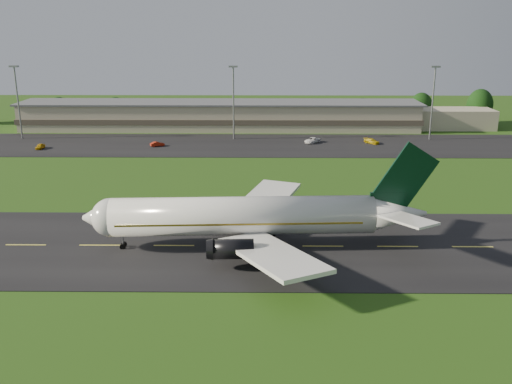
{
  "coord_description": "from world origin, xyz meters",
  "views": [
    {
      "loc": [
        13.02,
        -78.16,
        31.82
      ],
      "look_at": [
        12.05,
        8.0,
        6.0
      ],
      "focal_mm": 40.0,
      "sensor_mm": 36.0,
      "label": 1
    }
  ],
  "objects_px": {
    "light_mast_centre": "(233,94)",
    "service_vehicle_b": "(157,144)",
    "light_mast_east": "(433,94)",
    "service_vehicle_a": "(40,146)",
    "light_mast_west": "(17,93)",
    "airliner": "(249,216)",
    "terminal": "(241,116)",
    "service_vehicle_d": "(372,141)",
    "service_vehicle_c": "(312,140)"
  },
  "relations": [
    {
      "from": "terminal",
      "to": "service_vehicle_d",
      "type": "distance_m",
      "value": 42.73
    },
    {
      "from": "terminal",
      "to": "service_vehicle_b",
      "type": "height_order",
      "value": "terminal"
    },
    {
      "from": "service_vehicle_a",
      "to": "service_vehicle_b",
      "type": "bearing_deg",
      "value": 7.32
    },
    {
      "from": "light_mast_west",
      "to": "service_vehicle_a",
      "type": "distance_m",
      "value": 20.96
    },
    {
      "from": "airliner",
      "to": "service_vehicle_b",
      "type": "relative_size",
      "value": 13.78
    },
    {
      "from": "service_vehicle_a",
      "to": "service_vehicle_c",
      "type": "relative_size",
      "value": 0.74
    },
    {
      "from": "airliner",
      "to": "light_mast_west",
      "type": "distance_m",
      "value": 104.04
    },
    {
      "from": "service_vehicle_a",
      "to": "light_mast_centre",
      "type": "bearing_deg",
      "value": 16.24
    },
    {
      "from": "service_vehicle_b",
      "to": "service_vehicle_c",
      "type": "xyz_separation_m",
      "value": [
        41.45,
        5.02,
        0.1
      ]
    },
    {
      "from": "light_mast_centre",
      "to": "light_mast_east",
      "type": "relative_size",
      "value": 1.0
    },
    {
      "from": "light_mast_east",
      "to": "light_mast_west",
      "type": "bearing_deg",
      "value": 180.0
    },
    {
      "from": "airliner",
      "to": "service_vehicle_c",
      "type": "relative_size",
      "value": 9.93
    },
    {
      "from": "service_vehicle_d",
      "to": "airliner",
      "type": "bearing_deg",
      "value": -153.4
    },
    {
      "from": "light_mast_east",
      "to": "service_vehicle_d",
      "type": "xyz_separation_m",
      "value": [
        -17.3,
        -6.13,
        -11.98
      ]
    },
    {
      "from": "light_mast_east",
      "to": "service_vehicle_d",
      "type": "height_order",
      "value": "light_mast_east"
    },
    {
      "from": "light_mast_east",
      "to": "service_vehicle_a",
      "type": "bearing_deg",
      "value": -172.51
    },
    {
      "from": "service_vehicle_c",
      "to": "airliner",
      "type": "bearing_deg",
      "value": -62.32
    },
    {
      "from": "light_mast_west",
      "to": "service_vehicle_b",
      "type": "distance_m",
      "value": 43.21
    },
    {
      "from": "airliner",
      "to": "service_vehicle_a",
      "type": "relative_size",
      "value": 13.34
    },
    {
      "from": "service_vehicle_a",
      "to": "service_vehicle_d",
      "type": "height_order",
      "value": "service_vehicle_d"
    },
    {
      "from": "light_mast_centre",
      "to": "service_vehicle_b",
      "type": "bearing_deg",
      "value": -152.45
    },
    {
      "from": "service_vehicle_a",
      "to": "light_mast_west",
      "type": "bearing_deg",
      "value": 127.54
    },
    {
      "from": "service_vehicle_d",
      "to": "light_mast_west",
      "type": "bearing_deg",
      "value": 136.21
    },
    {
      "from": "light_mast_west",
      "to": "airliner",
      "type": "bearing_deg",
      "value": -50.43
    },
    {
      "from": "light_mast_west",
      "to": "service_vehicle_a",
      "type": "relative_size",
      "value": 5.29
    },
    {
      "from": "service_vehicle_b",
      "to": "service_vehicle_c",
      "type": "bearing_deg",
      "value": -111.05
    },
    {
      "from": "service_vehicle_d",
      "to": "service_vehicle_b",
      "type": "bearing_deg",
      "value": 143.97
    },
    {
      "from": "light_mast_centre",
      "to": "airliner",
      "type": "bearing_deg",
      "value": -85.66
    },
    {
      "from": "service_vehicle_a",
      "to": "airliner",
      "type": "bearing_deg",
      "value": -49.13
    },
    {
      "from": "light_mast_centre",
      "to": "service_vehicle_b",
      "type": "relative_size",
      "value": 5.47
    },
    {
      "from": "light_mast_east",
      "to": "service_vehicle_a",
      "type": "height_order",
      "value": "light_mast_east"
    },
    {
      "from": "light_mast_centre",
      "to": "terminal",
      "type": "bearing_deg",
      "value": 85.05
    },
    {
      "from": "terminal",
      "to": "service_vehicle_b",
      "type": "bearing_deg",
      "value": -128.66
    },
    {
      "from": "light_mast_centre",
      "to": "service_vehicle_a",
      "type": "bearing_deg",
      "value": -164.51
    },
    {
      "from": "airliner",
      "to": "service_vehicle_d",
      "type": "distance_m",
      "value": 80.42
    },
    {
      "from": "light_mast_centre",
      "to": "service_vehicle_d",
      "type": "height_order",
      "value": "light_mast_centre"
    },
    {
      "from": "airliner",
      "to": "light_mast_west",
      "type": "xyz_separation_m",
      "value": [
        -66.07,
        79.96,
        8.08
      ]
    },
    {
      "from": "light_mast_west",
      "to": "terminal",
      "type": "bearing_deg",
      "value": 14.76
    },
    {
      "from": "service_vehicle_d",
      "to": "light_mast_centre",
      "type": "bearing_deg",
      "value": 130.57
    },
    {
      "from": "light_mast_centre",
      "to": "service_vehicle_c",
      "type": "relative_size",
      "value": 3.94
    },
    {
      "from": "light_mast_east",
      "to": "service_vehicle_b",
      "type": "relative_size",
      "value": 5.47
    },
    {
      "from": "service_vehicle_c",
      "to": "service_vehicle_d",
      "type": "distance_m",
      "value": 16.08
    },
    {
      "from": "light_mast_east",
      "to": "service_vehicle_c",
      "type": "xyz_separation_m",
      "value": [
        -33.35,
        -5.3,
        -11.92
      ]
    },
    {
      "from": "light_mast_east",
      "to": "airliner",
      "type": "bearing_deg",
      "value": -121.46
    },
    {
      "from": "terminal",
      "to": "light_mast_west",
      "type": "bearing_deg",
      "value": -165.24
    },
    {
      "from": "light_mast_west",
      "to": "light_mast_east",
      "type": "relative_size",
      "value": 1.0
    },
    {
      "from": "light_mast_east",
      "to": "service_vehicle_b",
      "type": "bearing_deg",
      "value": -172.14
    },
    {
      "from": "service_vehicle_b",
      "to": "airliner",
      "type": "bearing_deg",
      "value": 172.42
    },
    {
      "from": "light_mast_centre",
      "to": "service_vehicle_c",
      "type": "bearing_deg",
      "value": -13.77
    },
    {
      "from": "light_mast_west",
      "to": "service_vehicle_d",
      "type": "xyz_separation_m",
      "value": [
        97.7,
        -6.13,
        -11.98
      ]
    }
  ]
}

